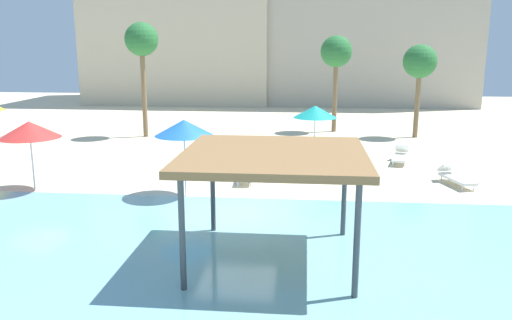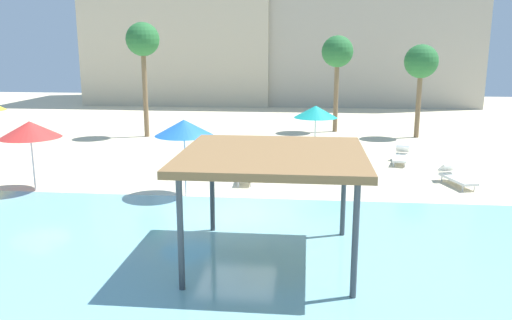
{
  "view_description": "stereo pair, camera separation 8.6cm",
  "coord_description": "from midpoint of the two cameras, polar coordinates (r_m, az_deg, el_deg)",
  "views": [
    {
      "loc": [
        2.12,
        -15.7,
        5.29
      ],
      "look_at": [
        0.42,
        2.0,
        1.3
      ],
      "focal_mm": 36.16,
      "sensor_mm": 36.0,
      "label": 1
    },
    {
      "loc": [
        2.21,
        -15.69,
        5.29
      ],
      "look_at": [
        0.42,
        2.0,
        1.3
      ],
      "focal_mm": 36.16,
      "sensor_mm": 36.0,
      "label": 2
    }
  ],
  "objects": [
    {
      "name": "ground_plane",
      "position": [
        16.71,
        -2.25,
        -5.83
      ],
      "size": [
        80.0,
        80.0,
        0.0
      ],
      "primitive_type": "plane",
      "color": "beige"
    },
    {
      "name": "lagoon_water",
      "position": [
        11.9,
        -5.73,
        -13.71
      ],
      "size": [
        44.0,
        13.5,
        0.04
      ],
      "primitive_type": "cube",
      "color": "#7AB7C1",
      "rests_on": "ground"
    },
    {
      "name": "shade_pavilion",
      "position": [
        12.39,
        1.8,
        0.16
      ],
      "size": [
        4.4,
        4.4,
        2.78
      ],
      "color": "#42474C",
      "rests_on": "ground"
    },
    {
      "name": "beach_umbrella_teal_1",
      "position": [
        22.58,
        6.44,
        5.33
      ],
      "size": [
        1.9,
        1.9,
        2.71
      ],
      "color": "silver",
      "rests_on": "ground"
    },
    {
      "name": "beach_umbrella_red_2",
      "position": [
        20.34,
        -23.89,
        3.08
      ],
      "size": [
        2.19,
        2.19,
        2.6
      ],
      "color": "silver",
      "rests_on": "ground"
    },
    {
      "name": "beach_umbrella_blue_4",
      "position": [
        18.12,
        -8.11,
        3.55
      ],
      "size": [
        2.06,
        2.06,
        2.75
      ],
      "color": "silver",
      "rests_on": "ground"
    },
    {
      "name": "lounge_chair_0",
      "position": [
        21.3,
        21.04,
        -1.68
      ],
      "size": [
        1.12,
        1.99,
        0.74
      ],
      "rotation": [
        0.0,
        0.0,
        -1.28
      ],
      "color": "white",
      "rests_on": "ground"
    },
    {
      "name": "lounge_chair_1",
      "position": [
        20.41,
        -1.25,
        -1.42
      ],
      "size": [
        0.7,
        1.93,
        0.74
      ],
      "rotation": [
        0.0,
        0.0,
        -1.52
      ],
      "color": "white",
      "rests_on": "ground"
    },
    {
      "name": "lounge_chair_3",
      "position": [
        24.47,
        15.61,
        0.48
      ],
      "size": [
        1.06,
        1.99,
        0.74
      ],
      "rotation": [
        0.0,
        0.0,
        -1.83
      ],
      "color": "white",
      "rests_on": "ground"
    },
    {
      "name": "palm_tree_0",
      "position": [
        32.08,
        8.79,
        11.56
      ],
      "size": [
        1.9,
        1.9,
        5.84
      ],
      "color": "brown",
      "rests_on": "ground"
    },
    {
      "name": "palm_tree_1",
      "position": [
        30.6,
        -12.62,
        12.6
      ],
      "size": [
        1.9,
        1.9,
        6.54
      ],
      "color": "brown",
      "rests_on": "ground"
    },
    {
      "name": "palm_tree_2",
      "position": [
        31.1,
        17.59,
        10.18
      ],
      "size": [
        1.9,
        1.9,
        5.32
      ],
      "color": "brown",
      "rests_on": "ground"
    },
    {
      "name": "hotel_block_0",
      "position": [
        51.01,
        -7.94,
        14.6
      ],
      "size": [
        16.53,
        11.48,
        14.26
      ],
      "primitive_type": "cube",
      "color": "beige",
      "rests_on": "ground"
    },
    {
      "name": "hotel_block_1",
      "position": [
        49.61,
        10.91,
        16.35
      ],
      "size": [
        20.5,
        9.9,
        17.35
      ],
      "primitive_type": "cube",
      "color": "#B2A893",
      "rests_on": "ground"
    }
  ]
}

